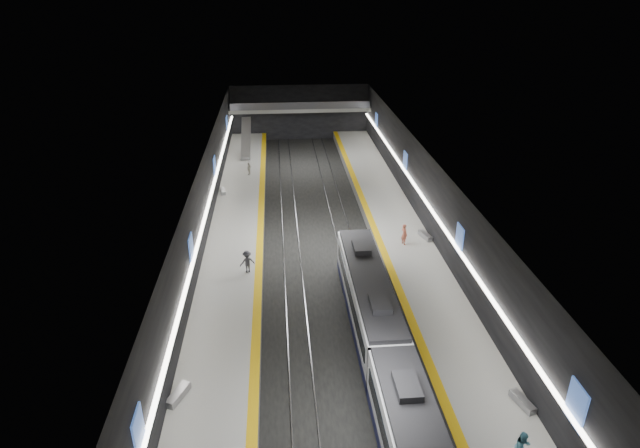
{
  "coord_description": "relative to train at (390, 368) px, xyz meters",
  "views": [
    {
      "loc": [
        -3.49,
        -42.71,
        22.65
      ],
      "look_at": [
        0.12,
        0.39,
        2.2
      ],
      "focal_mm": 30.0,
      "sensor_mm": 36.0,
      "label": 1
    }
  ],
  "objects": [
    {
      "name": "escalator",
      "position": [
        -10.0,
        45.12,
        0.7
      ],
      "size": [
        1.2,
        7.5,
        3.92
      ],
      "primitive_type": "cube",
      "rotation": [
        0.44,
        0.0,
        0.0
      ],
      "color": "#99999E",
      "rests_on": "platform_left"
    },
    {
      "name": "platform_right",
      "position": [
        5.0,
        19.12,
        -1.7
      ],
      "size": [
        5.0,
        70.0,
        1.0
      ],
      "primitive_type": "cube",
      "color": "slate",
      "rests_on": "ground"
    },
    {
      "name": "tile_surface_right",
      "position": [
        5.0,
        19.12,
        -1.19
      ],
      "size": [
        5.0,
        70.0,
        0.02
      ],
      "primitive_type": "cube",
      "color": "#B0B1AB",
      "rests_on": "platform_right"
    },
    {
      "name": "bench_right_near",
      "position": [
        7.0,
        -2.19,
        -0.98
      ],
      "size": [
        0.94,
        1.84,
        0.43
      ],
      "primitive_type": "cube",
      "rotation": [
        0.0,
        0.0,
        0.27
      ],
      "color": "#99999E",
      "rests_on": "platform_right"
    },
    {
      "name": "train",
      "position": [
        0.0,
        0.0,
        0.0
      ],
      "size": [
        2.69,
        29.82,
        3.6
      ],
      "color": "#0E1135",
      "rests_on": "ground"
    },
    {
      "name": "passenger_left_a",
      "position": [
        -9.34,
        36.25,
        -0.43
      ],
      "size": [
        0.69,
        0.97,
        1.53
      ],
      "primitive_type": "imported",
      "rotation": [
        0.0,
        0.0,
        -1.96
      ],
      "color": "beige",
      "rests_on": "platform_left"
    },
    {
      "name": "rails",
      "position": [
        -2.5,
        19.12,
        -2.14
      ],
      "size": [
        6.52,
        70.0,
        0.12
      ],
      "color": "gray",
      "rests_on": "ground"
    },
    {
      "name": "bench_left_far",
      "position": [
        -12.0,
        30.78,
        -1.0
      ],
      "size": [
        0.79,
        1.69,
        0.4
      ],
      "primitive_type": "cube",
      "rotation": [
        0.0,
        0.0,
        0.21
      ],
      "color": "#99999E",
      "rests_on": "platform_left"
    },
    {
      "name": "passenger_right_a",
      "position": [
        4.79,
        17.3,
        -0.24
      ],
      "size": [
        0.7,
        0.82,
        1.91
      ],
      "primitive_type": "imported",
      "rotation": [
        0.0,
        0.0,
        1.99
      ],
      "color": "#C36049",
      "rests_on": "platform_right"
    },
    {
      "name": "bench_left_near",
      "position": [
        -12.0,
        -0.1,
        -0.97
      ],
      "size": [
        1.23,
        1.93,
        0.46
      ],
      "primitive_type": "cube",
      "rotation": [
        0.0,
        0.0,
        -0.41
      ],
      "color": "#99999E",
      "rests_on": "platform_left"
    },
    {
      "name": "platform_left",
      "position": [
        -10.0,
        19.12,
        -1.7
      ],
      "size": [
        5.0,
        70.0,
        1.0
      ],
      "primitive_type": "cube",
      "color": "slate",
      "rests_on": "ground"
    },
    {
      "name": "passenger_right_b",
      "position": [
        5.25,
        -5.9,
        -0.25
      ],
      "size": [
        1.13,
        1.02,
        1.89
      ],
      "primitive_type": "imported",
      "rotation": [
        0.0,
        0.0,
        0.4
      ],
      "color": "teal",
      "rests_on": "platform_right"
    },
    {
      "name": "wall_left",
      "position": [
        -12.5,
        19.12,
        1.8
      ],
      "size": [
        0.04,
        70.0,
        8.0
      ],
      "primitive_type": "cube",
      "color": "black",
      "rests_on": "ground"
    },
    {
      "name": "passenger_left_b",
      "position": [
        -8.65,
        13.59,
        -0.26
      ],
      "size": [
        1.36,
        1.05,
        1.86
      ],
      "primitive_type": "imported",
      "rotation": [
        0.0,
        0.0,
        3.47
      ],
      "color": "#3B3A41",
      "rests_on": "platform_left"
    },
    {
      "name": "wall_back",
      "position": [
        -2.5,
        54.12,
        1.8
      ],
      "size": [
        20.0,
        0.04,
        8.0
      ],
      "primitive_type": "cube",
      "color": "black",
      "rests_on": "ground"
    },
    {
      "name": "tactile_strip_right",
      "position": [
        2.8,
        19.12,
        -1.18
      ],
      "size": [
        0.6,
        70.0,
        0.02
      ],
      "primitive_type": "cube",
      "color": "#E4AE0C",
      "rests_on": "platform_right"
    },
    {
      "name": "ground",
      "position": [
        -2.5,
        19.12,
        -2.2
      ],
      "size": [
        70.0,
        70.0,
        0.0
      ],
      "primitive_type": "plane",
      "color": "black",
      "rests_on": "ground"
    },
    {
      "name": "ceiling",
      "position": [
        -2.5,
        19.12,
        5.8
      ],
      "size": [
        20.0,
        70.0,
        0.04
      ],
      "primitive_type": "cube",
      "rotation": [
        3.14,
        0.0,
        0.0
      ],
      "color": "beige",
      "rests_on": "wall_left"
    },
    {
      "name": "cove_light_left",
      "position": [
        -12.3,
        19.12,
        1.6
      ],
      "size": [
        0.25,
        68.6,
        0.12
      ],
      "primitive_type": "cube",
      "color": "white",
      "rests_on": "wall_left"
    },
    {
      "name": "ad_posters",
      "position": [
        -2.5,
        20.12,
        2.3
      ],
      "size": [
        19.94,
        53.5,
        2.2
      ],
      "color": "#395CAC",
      "rests_on": "wall_left"
    },
    {
      "name": "tile_surface_left",
      "position": [
        -10.0,
        19.12,
        -1.19
      ],
      "size": [
        5.0,
        70.0,
        0.02
      ],
      "primitive_type": "cube",
      "color": "#B0B1AB",
      "rests_on": "platform_left"
    },
    {
      "name": "tactile_strip_left",
      "position": [
        -7.8,
        19.12,
        -1.18
      ],
      "size": [
        0.6,
        70.0,
        0.02
      ],
      "primitive_type": "cube",
      "color": "#E4AE0C",
      "rests_on": "platform_left"
    },
    {
      "name": "cove_light_right",
      "position": [
        7.3,
        19.12,
        1.6
      ],
      "size": [
        0.25,
        68.6,
        0.12
      ],
      "primitive_type": "cube",
      "color": "white",
      "rests_on": "wall_right"
    },
    {
      "name": "wall_right",
      "position": [
        7.5,
        19.12,
        1.8
      ],
      "size": [
        0.04,
        70.0,
        8.0
      ],
      "primitive_type": "cube",
      "color": "black",
      "rests_on": "ground"
    },
    {
      "name": "bench_right_far",
      "position": [
        7.0,
        18.34,
        -0.97
      ],
      "size": [
        0.97,
        1.9,
        0.45
      ],
      "primitive_type": "cube",
      "rotation": [
        0.0,
        0.0,
        0.26
      ],
      "color": "#99999E",
      "rests_on": "platform_right"
    },
    {
      "name": "mezzanine_bridge",
      "position": [
        -2.5,
        52.05,
        2.84
      ],
      "size": [
        20.0,
        3.0,
        1.5
      ],
      "color": "gray",
      "rests_on": "wall_left"
    }
  ]
}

